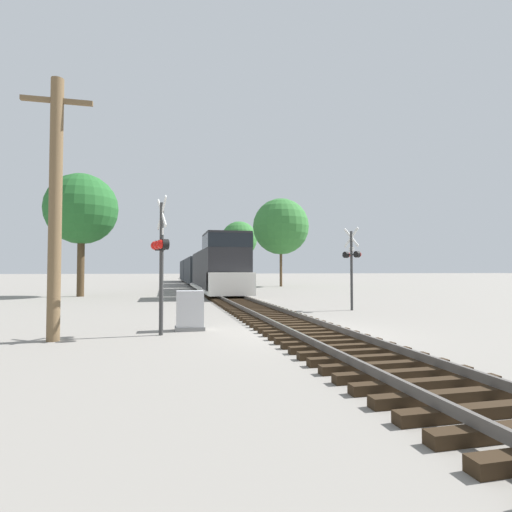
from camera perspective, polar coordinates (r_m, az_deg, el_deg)
The scene contains 10 objects.
ground_plane at distance 12.10m, azimuth 6.79°, elevation -10.92°, with size 400.00×400.00×0.00m, color gray.
rail_track_bed at distance 12.08m, azimuth 6.78°, elevation -10.29°, with size 2.60×160.00×0.31m.
freight_train at distance 46.82m, azimuth -8.02°, elevation -2.06°, with size 2.88×48.47×4.35m.
crossing_signal_near at distance 11.87m, azimuth -13.48°, elevation 0.70°, with size 0.54×1.01×4.00m.
crossing_signal_far at distance 19.20m, azimuth 13.53°, elevation -0.54°, with size 0.59×1.00×3.86m.
relay_cabinet at distance 12.71m, azimuth -9.43°, elevation -7.73°, with size 0.91×0.61×1.23m.
utility_pole at distance 11.99m, azimuth -26.74°, elevation 6.54°, with size 1.80×0.33×7.04m.
tree_far_right at distance 31.25m, azimuth -23.65°, elevation 6.12°, with size 5.03×5.03×8.76m.
tree_mid_background at distance 45.98m, azimuth 3.57°, elevation 4.22°, with size 6.42×6.42×10.09m.
tree_deep_background at distance 66.01m, azimuth -2.42°, elevation 2.39°, with size 5.92×5.92×9.93m.
Camera 1 is at (-4.03, -11.25, 1.87)m, focal length 28.00 mm.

